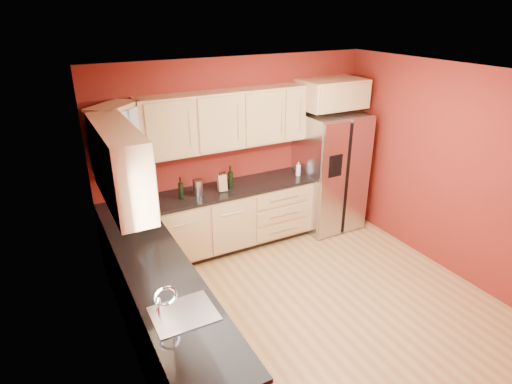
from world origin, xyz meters
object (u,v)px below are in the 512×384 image
Objects in this scene: wine_bottle_a at (181,188)px; knife_block at (222,183)px; canister_left at (130,202)px; soap_dispenser at (298,169)px; refrigerator at (329,171)px.

wine_bottle_a is 0.57m from knife_block.
soap_dispenser reaches higher than canister_left.
knife_block is 1.12× the size of soap_dispenser.
knife_block is 1.20m from soap_dispenser.
wine_bottle_a is at bearing 0.50° from canister_left.
knife_block is (0.57, -0.00, -0.04)m from wine_bottle_a.
soap_dispenser is at bearing -0.04° from canister_left.
canister_left is 0.83× the size of knife_block.
refrigerator reaches higher than knife_block.
knife_block is (-1.75, 0.03, 0.14)m from refrigerator.
refrigerator is at bearing 6.35° from knife_block.
knife_block is at bearing 179.01° from refrigerator.
wine_bottle_a is 1.48× the size of soap_dispenser.
knife_block reaches higher than soap_dispenser.
canister_left is 0.63× the size of wine_bottle_a.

